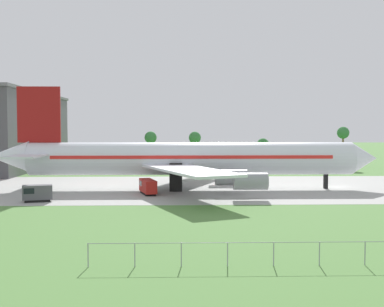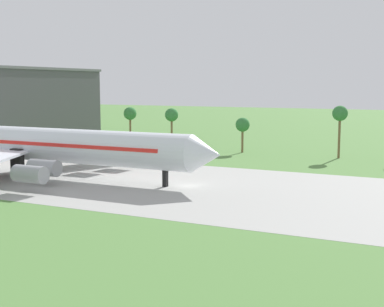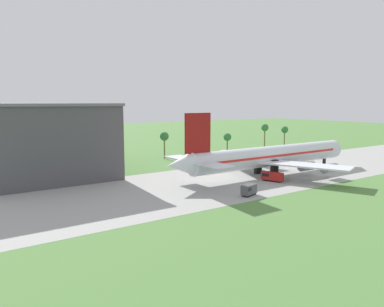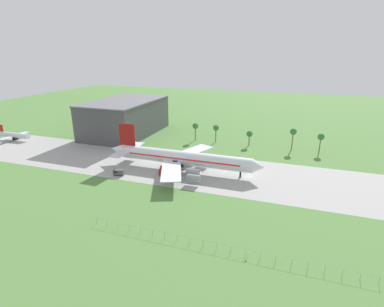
{
  "view_description": "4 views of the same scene",
  "coord_description": "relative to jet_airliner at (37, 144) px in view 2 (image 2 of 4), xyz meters",
  "views": [
    {
      "loc": [
        -32.19,
        -95.88,
        11.94
      ],
      "look_at": [
        -29.65,
        -2.16,
        6.98
      ],
      "focal_mm": 45.0,
      "sensor_mm": 36.0,
      "label": 1
    },
    {
      "loc": [
        39.35,
        -80.91,
        17.34
      ],
      "look_at": [
        1.83,
        -2.16,
        5.98
      ],
      "focal_mm": 50.0,
      "sensor_mm": 36.0,
      "label": 2
    },
    {
      "loc": [
        -118.03,
        -83.2,
        22.58
      ],
      "look_at": [
        -61.12,
        -2.16,
        9.15
      ],
      "focal_mm": 35.0,
      "sensor_mm": 36.0,
      "label": 3
    },
    {
      "loc": [
        16.76,
        -124.18,
        52.82
      ],
      "look_at": [
        -28.32,
        5.0,
        6.0
      ],
      "focal_mm": 28.0,
      "sensor_mm": 36.0,
      "label": 4
    }
  ],
  "objects": [
    {
      "name": "taxiway_strip",
      "position": [
        30.94,
        2.16,
        -5.92
      ],
      "size": [
        320.0,
        44.0,
        0.02
      ],
      "color": "#9E9E99",
      "rests_on": "ground_plane"
    },
    {
      "name": "ground_plane",
      "position": [
        30.94,
        2.16,
        -5.93
      ],
      "size": [
        600.0,
        600.0,
        0.0
      ],
      "primitive_type": "plane",
      "color": "#517F3D"
    },
    {
      "name": "jet_airliner",
      "position": [
        0.0,
        0.0,
        0.0
      ],
      "size": [
        75.95,
        52.88,
        19.94
      ],
      "color": "silver",
      "rests_on": "ground_plane"
    },
    {
      "name": "palm_tree_row",
      "position": [
        25.59,
        48.74,
        2.8
      ],
      "size": [
        75.58,
        3.6,
        12.36
      ],
      "color": "brown",
      "rests_on": "ground_plane"
    }
  ]
}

